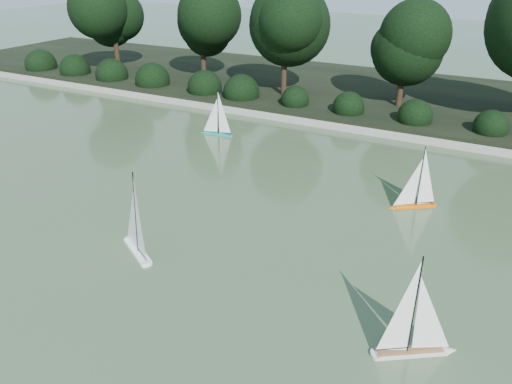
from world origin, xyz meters
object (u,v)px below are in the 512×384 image
sailboat_white_b (419,338)px  sailboat_orange (412,197)px  sailboat_white_a (134,237)px  sailboat_teal (215,127)px

sailboat_white_b → sailboat_orange: bearing=103.4°
sailboat_white_b → sailboat_orange: sailboat_white_b is taller
sailboat_white_a → sailboat_orange: sailboat_white_a is taller
sailboat_white_a → sailboat_white_b: size_ratio=1.01×
sailboat_white_a → sailboat_teal: 6.48m
sailboat_white_a → sailboat_teal: (-2.13, 6.12, -0.04)m
sailboat_white_a → sailboat_orange: (4.08, 4.09, -0.04)m
sailboat_white_a → sailboat_orange: bearing=45.0°
sailboat_orange → sailboat_white_a: bearing=-135.0°
sailboat_white_b → sailboat_teal: 9.64m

